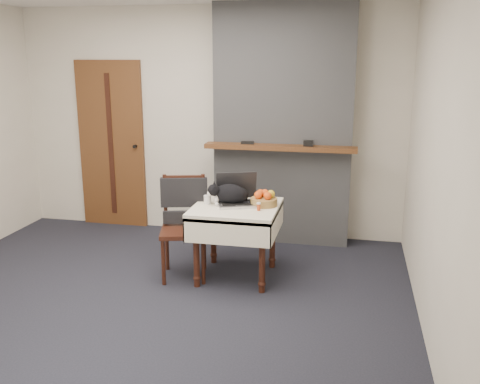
# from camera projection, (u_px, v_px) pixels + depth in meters

# --- Properties ---
(ground) EXTENTS (4.50, 4.50, 0.00)m
(ground) POSITION_uv_depth(u_px,v_px,m) (148.00, 301.00, 4.59)
(ground) COLOR black
(ground) RESTS_ON ground
(room_shell) EXTENTS (4.52, 4.01, 2.61)m
(room_shell) POSITION_uv_depth(u_px,v_px,m) (159.00, 89.00, 4.60)
(room_shell) COLOR beige
(room_shell) RESTS_ON ground
(door) EXTENTS (0.82, 0.10, 2.00)m
(door) POSITION_uv_depth(u_px,v_px,m) (112.00, 145.00, 6.46)
(door) COLOR brown
(door) RESTS_ON ground
(chimney) EXTENTS (1.62, 0.48, 2.60)m
(chimney) POSITION_uv_depth(u_px,v_px,m) (283.00, 126.00, 5.84)
(chimney) COLOR gray
(chimney) RESTS_ON ground
(side_table) EXTENTS (0.78, 0.78, 0.70)m
(side_table) POSITION_uv_depth(u_px,v_px,m) (236.00, 217.00, 4.96)
(side_table) COLOR #32160D
(side_table) RESTS_ON ground
(laptop) EXTENTS (0.47, 0.44, 0.28)m
(laptop) POSITION_uv_depth(u_px,v_px,m) (238.00, 196.00, 4.99)
(laptop) COLOR #B7B7BC
(laptop) RESTS_ON side_table
(cat) EXTENTS (0.47, 0.28, 0.22)m
(cat) POSITION_uv_depth(u_px,v_px,m) (231.00, 194.00, 4.96)
(cat) COLOR black
(cat) RESTS_ON side_table
(cream_jar) EXTENTS (0.07, 0.07, 0.08)m
(cream_jar) POSITION_uv_depth(u_px,v_px,m) (207.00, 200.00, 4.99)
(cream_jar) COLOR silver
(cream_jar) RESTS_ON side_table
(pill_bottle) EXTENTS (0.04, 0.04, 0.07)m
(pill_bottle) POSITION_uv_depth(u_px,v_px,m) (259.00, 206.00, 4.77)
(pill_bottle) COLOR #A93A14
(pill_bottle) RESTS_ON side_table
(fruit_basket) EXTENTS (0.25, 0.25, 0.14)m
(fruit_basket) POSITION_uv_depth(u_px,v_px,m) (264.00, 199.00, 4.93)
(fruit_basket) COLOR #AC8145
(fruit_basket) RESTS_ON side_table
(desk_clutter) EXTENTS (0.13, 0.04, 0.01)m
(desk_clutter) POSITION_uv_depth(u_px,v_px,m) (255.00, 206.00, 4.91)
(desk_clutter) COLOR black
(desk_clutter) RESTS_ON side_table
(chair) EXTENTS (0.52, 0.52, 0.96)m
(chair) POSITION_uv_depth(u_px,v_px,m) (184.00, 212.00, 5.04)
(chair) COLOR #32160D
(chair) RESTS_ON ground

